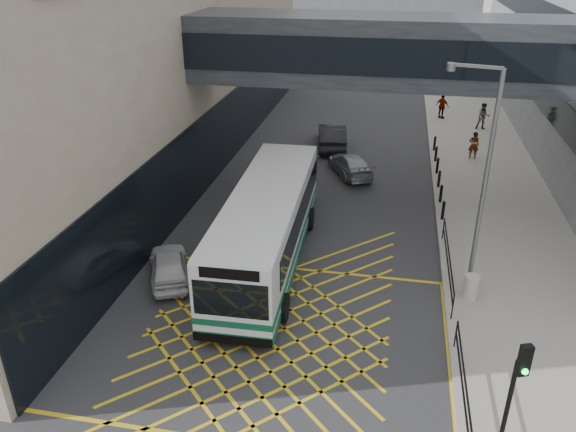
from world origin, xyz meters
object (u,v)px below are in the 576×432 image
Objects in this scene: bus at (268,224)px; pedestrian_c at (442,106)px; car_white at (169,265)px; car_dark at (332,135)px; street_lamp at (481,170)px; car_silver at (350,164)px; pedestrian_a at (474,145)px; traffic_light at (515,389)px; pedestrian_b at (483,117)px; litter_bin at (471,287)px.

pedestrian_c is (8.04, 22.63, -0.67)m from bus.
car_white is 17.58m from car_dark.
bus is 6.40× the size of pedestrian_c.
street_lamp is at bearing -5.83° from bus.
car_white is at bearing 40.00° from car_silver.
pedestrian_a is at bearing 54.50° from bus.
bus is 3.04× the size of traffic_light.
pedestrian_b is (1.24, 6.27, 0.08)m from pedestrian_a.
traffic_light is at bearing 86.32° from pedestrian_a.
car_white is 11.41m from litter_bin.
pedestrian_b is at bearing -100.97° from pedestrian_a.
bus reaches higher than pedestrian_b.
car_silver is 20.18m from traffic_light.
car_white is at bearing -159.75° from street_lamp.
car_dark is 3.10× the size of pedestrian_a.
car_silver is at bearing 100.69° from pedestrian_c.
bus is 8.09m from litter_bin.
car_silver is at bearing -131.07° from pedestrian_b.
street_lamp reaches higher than car_silver.
traffic_light is at bearing -75.99° from street_lamp.
litter_bin is 0.52× the size of pedestrian_c.
bus is 23.01m from pedestrian_b.
pedestrian_a is 0.91× the size of pedestrian_c.
pedestrian_b is at bearing -154.42° from car_silver.
car_dark is 5.42× the size of litter_bin.
litter_bin is (7.89, -1.42, -1.10)m from bus.
pedestrian_a is (8.67, -0.95, 0.18)m from car_dark.
street_lamp reaches higher than bus.
pedestrian_b is (2.80, 21.78, 0.44)m from litter_bin.
bus is at bearing -171.22° from street_lamp.
pedestrian_b is at bearing 174.97° from pedestrian_c.
car_silver is 13.05m from litter_bin.
litter_bin is at bearing -66.64° from street_lamp.
traffic_light is 8.61m from street_lamp.
bus is at bearing -174.20° from car_white.
bus is 2.99× the size of car_white.
street_lamp is at bearing 70.86° from traffic_light.
pedestrian_c reaches higher than car_silver.
traffic_light is at bearing 125.19° from pedestrian_c.
bus is 2.28× the size of car_dark.
car_white is 4.12× the size of litter_bin.
pedestrian_b reaches higher than car_silver.
car_white is at bearing -177.07° from litter_bin.
pedestrian_b is (8.29, 9.94, 0.43)m from car_silver.
traffic_light reaches higher than pedestrian_c.
litter_bin is (0.16, -0.85, -4.21)m from street_lamp.
street_lamp is at bearing 105.31° from car_dark.
litter_bin is (7.11, -16.46, -0.17)m from car_dark.
pedestrian_a is at bearing 134.89° from pedestrian_c.
car_silver is 13.45m from pedestrian_c.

